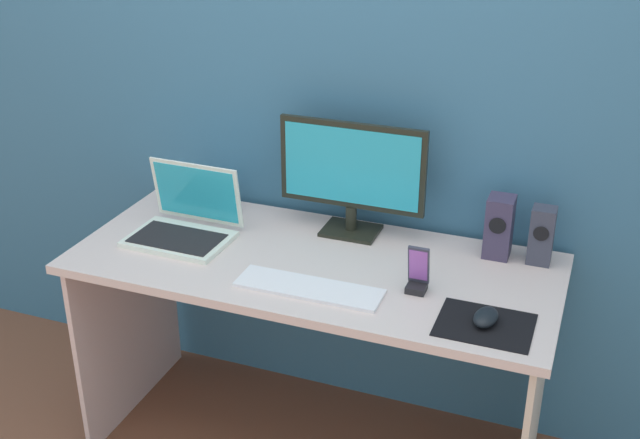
{
  "coord_description": "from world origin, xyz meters",
  "views": [
    {
      "loc": [
        0.78,
        -1.99,
        1.86
      ],
      "look_at": [
        0.03,
        -0.02,
        0.87
      ],
      "focal_mm": 44.82,
      "sensor_mm": 36.0,
      "label": 1
    }
  ],
  "objects_px": {
    "laptop": "(185,223)",
    "phone_in_dock": "(418,275)",
    "monitor": "(352,174)",
    "mouse": "(486,317)",
    "fishbowl": "(211,190)",
    "speaker_right": "(542,235)",
    "keyboard_external": "(309,288)",
    "speaker_near_monitor": "(499,227)"
  },
  "relations": [
    {
      "from": "laptop",
      "to": "phone_in_dock",
      "type": "height_order",
      "value": "laptop"
    },
    {
      "from": "fishbowl",
      "to": "mouse",
      "type": "height_order",
      "value": "fishbowl"
    },
    {
      "from": "speaker_right",
      "to": "speaker_near_monitor",
      "type": "relative_size",
      "value": 0.93
    },
    {
      "from": "fishbowl",
      "to": "mouse",
      "type": "distance_m",
      "value": 1.09
    },
    {
      "from": "speaker_near_monitor",
      "to": "fishbowl",
      "type": "height_order",
      "value": "speaker_near_monitor"
    },
    {
      "from": "keyboard_external",
      "to": "phone_in_dock",
      "type": "distance_m",
      "value": 0.31
    },
    {
      "from": "mouse",
      "to": "phone_in_dock",
      "type": "bearing_deg",
      "value": 160.96
    },
    {
      "from": "speaker_near_monitor",
      "to": "keyboard_external",
      "type": "distance_m",
      "value": 0.62
    },
    {
      "from": "monitor",
      "to": "mouse",
      "type": "relative_size",
      "value": 4.77
    },
    {
      "from": "laptop",
      "to": "mouse",
      "type": "xyz_separation_m",
      "value": [
        1.0,
        -0.18,
        -0.03
      ]
    },
    {
      "from": "speaker_right",
      "to": "phone_in_dock",
      "type": "bearing_deg",
      "value": -135.49
    },
    {
      "from": "monitor",
      "to": "keyboard_external",
      "type": "bearing_deg",
      "value": -88.74
    },
    {
      "from": "monitor",
      "to": "fishbowl",
      "type": "relative_size",
      "value": 3.13
    },
    {
      "from": "fishbowl",
      "to": "laptop",
      "type": "bearing_deg",
      "value": -84.87
    },
    {
      "from": "fishbowl",
      "to": "phone_in_dock",
      "type": "bearing_deg",
      "value": -19.58
    },
    {
      "from": "speaker_right",
      "to": "laptop",
      "type": "bearing_deg",
      "value": -168.28
    },
    {
      "from": "speaker_right",
      "to": "fishbowl",
      "type": "relative_size",
      "value": 1.17
    },
    {
      "from": "phone_in_dock",
      "to": "monitor",
      "type": "bearing_deg",
      "value": 135.88
    },
    {
      "from": "speaker_right",
      "to": "keyboard_external",
      "type": "relative_size",
      "value": 0.42
    },
    {
      "from": "mouse",
      "to": "phone_in_dock",
      "type": "xyz_separation_m",
      "value": [
        -0.21,
        0.11,
        0.03
      ]
    },
    {
      "from": "monitor",
      "to": "mouse",
      "type": "bearing_deg",
      "value": -37.77
    },
    {
      "from": "speaker_right",
      "to": "phone_in_dock",
      "type": "relative_size",
      "value": 1.29
    },
    {
      "from": "monitor",
      "to": "speaker_near_monitor",
      "type": "distance_m",
      "value": 0.48
    },
    {
      "from": "speaker_right",
      "to": "keyboard_external",
      "type": "bearing_deg",
      "value": -145.73
    },
    {
      "from": "fishbowl",
      "to": "keyboard_external",
      "type": "bearing_deg",
      "value": -37.14
    },
    {
      "from": "monitor",
      "to": "keyboard_external",
      "type": "xyz_separation_m",
      "value": [
        0.01,
        -0.39,
        -0.2
      ]
    },
    {
      "from": "speaker_near_monitor",
      "to": "monitor",
      "type": "bearing_deg",
      "value": -178.95
    },
    {
      "from": "laptop",
      "to": "mouse",
      "type": "relative_size",
      "value": 3.22
    },
    {
      "from": "phone_in_dock",
      "to": "fishbowl",
      "type": "bearing_deg",
      "value": 160.42
    },
    {
      "from": "keyboard_external",
      "to": "speaker_right",
      "type": "bearing_deg",
      "value": 33.92
    },
    {
      "from": "phone_in_dock",
      "to": "mouse",
      "type": "bearing_deg",
      "value": -26.73
    },
    {
      "from": "speaker_near_monitor",
      "to": "phone_in_dock",
      "type": "height_order",
      "value": "speaker_near_monitor"
    },
    {
      "from": "speaker_right",
      "to": "speaker_near_monitor",
      "type": "bearing_deg",
      "value": -180.0
    },
    {
      "from": "speaker_right",
      "to": "phone_in_dock",
      "type": "xyz_separation_m",
      "value": [
        -0.3,
        -0.3,
        -0.04
      ]
    },
    {
      "from": "speaker_near_monitor",
      "to": "keyboard_external",
      "type": "xyz_separation_m",
      "value": [
        -0.46,
        -0.4,
        -0.09
      ]
    },
    {
      "from": "laptop",
      "to": "keyboard_external",
      "type": "bearing_deg",
      "value": -19.47
    },
    {
      "from": "laptop",
      "to": "fishbowl",
      "type": "distance_m",
      "value": 0.22
    },
    {
      "from": "speaker_right",
      "to": "mouse",
      "type": "distance_m",
      "value": 0.42
    },
    {
      "from": "speaker_near_monitor",
      "to": "mouse",
      "type": "height_order",
      "value": "speaker_near_monitor"
    },
    {
      "from": "keyboard_external",
      "to": "monitor",
      "type": "bearing_deg",
      "value": 90.9
    },
    {
      "from": "speaker_near_monitor",
      "to": "laptop",
      "type": "distance_m",
      "value": 0.98
    },
    {
      "from": "monitor",
      "to": "speaker_right",
      "type": "relative_size",
      "value": 2.67
    }
  ]
}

